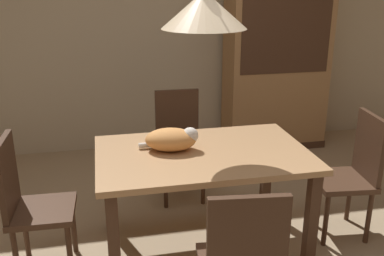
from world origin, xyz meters
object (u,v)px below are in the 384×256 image
at_px(chair_right_side, 353,170).
at_px(cat_sleeping, 172,139).
at_px(chair_far_back, 179,140).
at_px(hutch_bookcase, 276,69).
at_px(pendant_lamp, 204,9).
at_px(dining_table, 203,166).
at_px(chair_left_side, 28,201).

relative_size(chair_right_side, cat_sleeping, 2.34).
relative_size(chair_far_back, cat_sleeping, 2.34).
distance_m(cat_sleeping, hutch_bookcase, 2.29).
bearing_deg(cat_sleeping, chair_right_side, -3.48).
bearing_deg(cat_sleeping, pendant_lamp, -20.54).
xyz_separation_m(pendant_lamp, hutch_bookcase, (1.26, 1.84, -0.77)).
bearing_deg(chair_right_side, cat_sleeping, 176.52).
bearing_deg(dining_table, hutch_bookcase, 55.52).
bearing_deg(dining_table, chair_left_side, 179.88).
relative_size(chair_far_back, chair_right_side, 1.00).
distance_m(chair_far_back, cat_sleeping, 0.89).
xyz_separation_m(chair_right_side, pendant_lamp, (-1.13, 0.01, 1.15)).
xyz_separation_m(chair_far_back, hutch_bookcase, (1.26, 0.96, 0.38)).
xyz_separation_m(chair_right_side, hutch_bookcase, (0.14, 1.85, 0.38)).
distance_m(chair_right_side, pendant_lamp, 1.61).
bearing_deg(hutch_bookcase, dining_table, -124.48).
xyz_separation_m(chair_far_back, chair_right_side, (1.13, -0.89, 0.00)).
height_order(dining_table, cat_sleeping, cat_sleeping).
distance_m(chair_right_side, cat_sleeping, 1.36).
height_order(chair_far_back, chair_left_side, same).
xyz_separation_m(chair_left_side, pendant_lamp, (1.13, -0.00, 1.15)).
xyz_separation_m(chair_far_back, cat_sleeping, (-0.19, -0.81, 0.32)).
distance_m(dining_table, pendant_lamp, 1.01).
height_order(dining_table, pendant_lamp, pendant_lamp).
height_order(chair_right_side, cat_sleeping, chair_right_side).
bearing_deg(pendant_lamp, dining_table, 90.00).
distance_m(cat_sleeping, pendant_lamp, 0.86).
bearing_deg(chair_far_back, hutch_bookcase, 37.28).
bearing_deg(pendant_lamp, chair_left_side, 179.88).
bearing_deg(dining_table, cat_sleeping, 159.46).
height_order(dining_table, chair_right_side, chair_right_side).
distance_m(chair_far_back, chair_right_side, 1.43).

